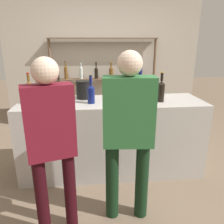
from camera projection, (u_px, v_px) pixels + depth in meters
name	position (u px, v px, depth m)	size (l,w,h in m)	color
ground_plane	(112.00, 168.00, 3.04)	(16.00, 16.00, 0.00)	#7A6651
bar_counter	(112.00, 136.00, 2.90)	(2.31, 0.70, 0.97)	#B7B2AD
back_wall	(103.00, 57.00, 4.47)	(3.91, 0.12, 2.80)	#B2A899
back_shelf	(104.00, 69.00, 4.37)	(2.12, 0.18, 1.76)	brown
counter_bottle_0	(59.00, 90.00, 2.71)	(0.07, 0.07, 0.37)	black
counter_bottle_1	(91.00, 93.00, 2.61)	(0.09, 0.09, 0.34)	#0F1956
counter_bottle_2	(30.00, 92.00, 2.58)	(0.08, 0.08, 0.37)	brown
counter_bottle_3	(161.00, 91.00, 2.68)	(0.09, 0.09, 0.37)	black
ice_bucket	(84.00, 90.00, 2.84)	(0.21, 0.21, 0.23)	black
cork_jar	(47.00, 100.00, 2.58)	(0.11, 0.11, 0.12)	silver
customer_center	(128.00, 128.00, 1.95)	(0.46, 0.23, 1.62)	black
customer_left	(51.00, 137.00, 1.78)	(0.42, 0.28, 1.58)	black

